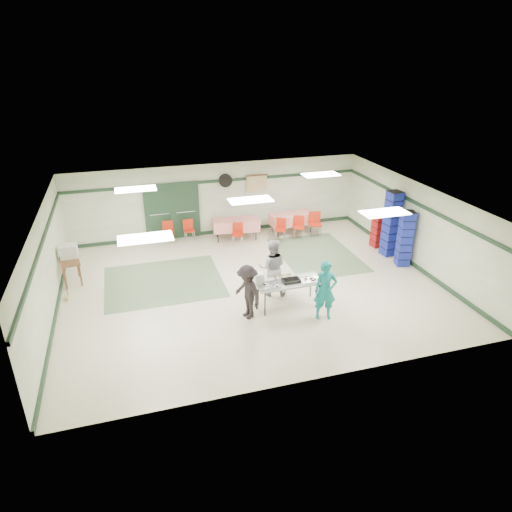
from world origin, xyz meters
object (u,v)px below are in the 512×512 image
object	(u,v)px
crate_stack_blue_b	(405,239)
office_printer	(69,251)
dining_table_b	(236,224)
chair_a	(299,225)
chair_b	(281,227)
broom	(64,279)
volunteer_teal	(325,291)
serving_table	(289,283)
chair_loose_b	(168,230)
dining_table_a	(292,218)
printer_table	(70,264)
chair_d	(238,232)
crate_stack_blue_a	(391,224)
chair_c	(315,221)
crate_stack_red	(378,230)
volunteer_grey	(272,267)
chair_loose_a	(189,228)
volunteer_dark	(247,292)

from	to	relation	value
crate_stack_blue_b	office_printer	world-z (taller)	crate_stack_blue_b
dining_table_b	chair_a	bearing A→B (deg)	-6.10
chair_b	broom	bearing A→B (deg)	-138.50
volunteer_teal	broom	world-z (taller)	volunteer_teal
serving_table	chair_a	distance (m)	5.05
broom	chair_loose_b	bearing A→B (deg)	45.93
dining_table_b	office_printer	world-z (taller)	office_printer
dining_table_a	printer_table	size ratio (longest dim) A/B	1.89
chair_d	crate_stack_blue_a	bearing A→B (deg)	-6.45
chair_d	crate_stack_blue_a	distance (m)	5.32
chair_c	chair_d	bearing A→B (deg)	-169.41
crate_stack_red	chair_a	bearing A→B (deg)	146.32
dining_table_a	broom	xyz separation A→B (m)	(-7.92, -3.00, 0.07)
crate_stack_blue_a	crate_stack_red	distance (m)	0.89
volunteer_grey	chair_loose_b	world-z (taller)	volunteer_grey
printer_table	broom	bearing A→B (deg)	-104.22
chair_c	office_printer	bearing A→B (deg)	-161.80
chair_a	office_printer	world-z (taller)	office_printer
volunteer_teal	dining_table_a	size ratio (longest dim) A/B	0.94
chair_d	crate_stack_blue_b	size ratio (longest dim) A/B	0.44
volunteer_teal	chair_loose_b	xyz separation A→B (m)	(-3.32, 6.28, -0.30)
chair_loose_a	broom	world-z (taller)	broom
office_printer	crate_stack_blue_b	bearing A→B (deg)	-11.73
volunteer_dark	dining_table_a	size ratio (longest dim) A/B	0.87
volunteer_dark	chair_c	world-z (taller)	volunteer_dark
crate_stack_blue_b	volunteer_teal	bearing A→B (deg)	-149.45
volunteer_grey	chair_a	bearing A→B (deg)	-104.43
broom	serving_table	bearing A→B (deg)	-19.43
volunteer_grey	crate_stack_red	bearing A→B (deg)	-137.83
chair_c	crate_stack_blue_a	xyz separation A→B (m)	(1.73, -2.34, 0.56)
chair_b	office_printer	distance (m)	7.30
chair_loose_a	crate_stack_blue_a	world-z (taller)	crate_stack_blue_a
volunteer_grey	broom	distance (m)	5.84
crate_stack_blue_a	office_printer	size ratio (longest dim) A/B	4.58
volunteer_teal	broom	xyz separation A→B (m)	(-6.58, 3.00, -0.17)
volunteer_dark	dining_table_b	size ratio (longest dim) A/B	0.85
chair_a	chair_c	world-z (taller)	chair_c
volunteer_grey	printer_table	xyz separation A→B (m)	(-5.59, 2.39, -0.22)
chair_c	crate_stack_red	world-z (taller)	crate_stack_red
volunteer_teal	chair_a	bearing A→B (deg)	89.28
volunteer_teal	crate_stack_red	world-z (taller)	volunteer_teal
dining_table_b	crate_stack_red	world-z (taller)	crate_stack_red
chair_loose_a	office_printer	bearing A→B (deg)	-155.36
crate_stack_blue_a	office_printer	xyz separation A→B (m)	(-10.30, 1.15, -0.19)
chair_c	broom	bearing A→B (deg)	-153.91
volunteer_grey	crate_stack_red	world-z (taller)	volunteer_grey
dining_table_a	dining_table_b	bearing A→B (deg)	174.88
broom	crate_stack_red	bearing A→B (deg)	5.32
volunteer_dark	volunteer_teal	bearing A→B (deg)	53.51
dining_table_b	chair_a	world-z (taller)	chair_a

